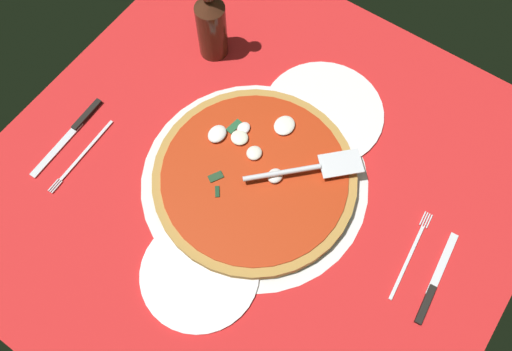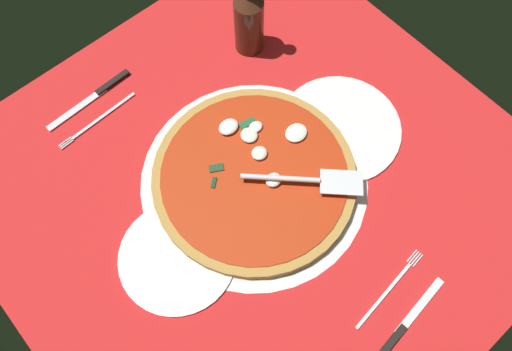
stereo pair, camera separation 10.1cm
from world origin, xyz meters
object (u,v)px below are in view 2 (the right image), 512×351
object	(u,v)px
dinner_plate_left	(340,129)
pizza	(256,175)
beer_bottle	(249,18)
place_setting_near	(97,108)
place_setting_far	(397,308)
dinner_plate_right	(177,257)
pizza_server	(308,180)

from	to	relation	value
dinner_plate_left	pizza	size ratio (longest dim) A/B	0.63
pizza	beer_bottle	xyz separation A→B (cm)	(-19.88, -24.81, 7.30)
dinner_plate_left	beer_bottle	distance (cm)	29.13
pizza	place_setting_near	size ratio (longest dim) A/B	1.87
pizza	place_setting_far	xyz separation A→B (cm)	(-1.89, 34.92, -1.59)
dinner_plate_right	place_setting_near	xyz separation A→B (cm)	(-7.08, -36.06, -0.14)
pizza_server	place_setting_far	bearing A→B (deg)	-53.01
pizza	dinner_plate_left	bearing A→B (deg)	171.47
place_setting_far	beer_bottle	bearing A→B (deg)	67.74
place_setting_near	dinner_plate_right	bearing A→B (deg)	77.04
dinner_plate_right	place_setting_far	bearing A→B (deg)	125.34
pizza_server	place_setting_near	distance (cm)	46.26
dinner_plate_right	place_setting_far	size ratio (longest dim) A/B	1.09
dinner_plate_left	pizza	bearing A→B (deg)	-8.53
dinner_plate_right	place_setting_near	bearing A→B (deg)	-101.11
dinner_plate_right	place_setting_far	xyz separation A→B (cm)	(-23.04, 32.49, -0.14)
beer_bottle	dinner_plate_right	bearing A→B (deg)	33.58
dinner_plate_right	beer_bottle	size ratio (longest dim) A/B	0.86
pizza_server	place_setting_near	xyz separation A→B (cm)	(19.67, -41.66, -4.25)
place_setting_far	pizza	bearing A→B (deg)	87.59
dinner_plate_right	dinner_plate_left	bearing A→B (deg)	179.23
pizza	place_setting_near	bearing A→B (deg)	-67.30
pizza	place_setting_near	distance (cm)	36.49
dinner_plate_left	pizza_server	world-z (taller)	pizza_server
pizza	place_setting_far	size ratio (longest dim) A/B	1.98
dinner_plate_right	place_setting_far	distance (cm)	39.83
pizza_server	pizza	bearing A→B (deg)	169.75
pizza_server	beer_bottle	size ratio (longest dim) A/B	0.73
pizza_server	place_setting_far	size ratio (longest dim) A/B	0.92
pizza	pizza_server	distance (cm)	10.14
dinner_plate_left	place_setting_near	distance (cm)	49.92
place_setting_far	pizza_server	bearing A→B (deg)	76.64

